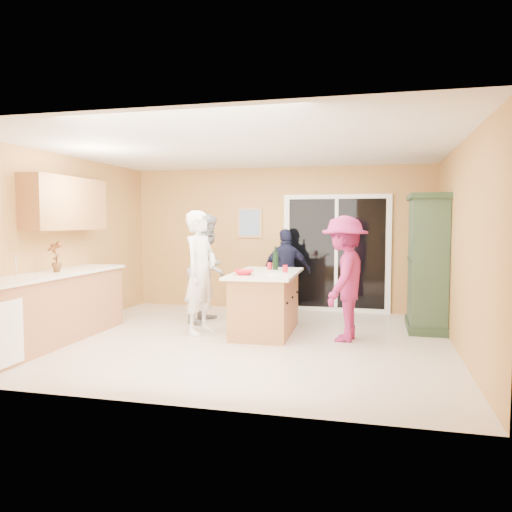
% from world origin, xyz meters
% --- Properties ---
extents(floor, '(5.50, 5.50, 0.00)m').
position_xyz_m(floor, '(0.00, 0.00, 0.00)').
color(floor, beige).
rests_on(floor, ground).
extents(ceiling, '(5.50, 5.00, 0.10)m').
position_xyz_m(ceiling, '(0.00, 0.00, 2.60)').
color(ceiling, silver).
rests_on(ceiling, wall_back).
extents(wall_back, '(5.50, 0.10, 2.60)m').
position_xyz_m(wall_back, '(0.00, 2.50, 1.30)').
color(wall_back, '#E7AA5F').
rests_on(wall_back, ground).
extents(wall_front, '(5.50, 0.10, 2.60)m').
position_xyz_m(wall_front, '(0.00, -2.50, 1.30)').
color(wall_front, '#E7AA5F').
rests_on(wall_front, ground).
extents(wall_left, '(0.10, 5.00, 2.60)m').
position_xyz_m(wall_left, '(-2.75, 0.00, 1.30)').
color(wall_left, '#E7AA5F').
rests_on(wall_left, ground).
extents(wall_right, '(0.10, 5.00, 2.60)m').
position_xyz_m(wall_right, '(2.75, 0.00, 1.30)').
color(wall_right, '#E7AA5F').
rests_on(wall_right, ground).
extents(left_cabinet_run, '(0.65, 3.05, 1.24)m').
position_xyz_m(left_cabinet_run, '(-2.45, -1.05, 0.46)').
color(left_cabinet_run, '#AE6C43').
rests_on(left_cabinet_run, floor).
extents(upper_cabinets, '(0.35, 1.60, 0.75)m').
position_xyz_m(upper_cabinets, '(-2.58, -0.20, 1.88)').
color(upper_cabinets, '#AE6C43').
rests_on(upper_cabinets, wall_left).
extents(sliding_door, '(1.90, 0.07, 2.10)m').
position_xyz_m(sliding_door, '(1.05, 2.46, 1.05)').
color(sliding_door, white).
rests_on(sliding_door, floor).
extents(framed_picture, '(0.46, 0.04, 0.56)m').
position_xyz_m(framed_picture, '(-0.55, 2.48, 1.60)').
color(framed_picture, tan).
rests_on(framed_picture, wall_back).
extents(kitchen_island, '(0.97, 1.71, 0.88)m').
position_xyz_m(kitchen_island, '(0.19, 0.53, 0.42)').
color(kitchen_island, '#AE6C43').
rests_on(kitchen_island, floor).
extents(green_hutch, '(0.58, 1.10, 2.02)m').
position_xyz_m(green_hutch, '(2.49, 1.30, 0.99)').
color(green_hutch, '#223823').
rests_on(green_hutch, floor).
extents(woman_white, '(0.55, 0.72, 1.78)m').
position_xyz_m(woman_white, '(-0.71, 0.25, 0.89)').
color(woman_white, white).
rests_on(woman_white, floor).
extents(woman_grey, '(0.72, 0.90, 1.74)m').
position_xyz_m(woman_grey, '(-0.91, 1.13, 0.87)').
color(woman_grey, gray).
rests_on(woman_grey, floor).
extents(woman_navy, '(0.94, 0.73, 1.49)m').
position_xyz_m(woman_navy, '(0.23, 2.02, 0.75)').
color(woman_navy, '#191D38').
rests_on(woman_navy, floor).
extents(woman_magenta, '(0.82, 1.19, 1.70)m').
position_xyz_m(woman_magenta, '(1.33, 0.32, 0.85)').
color(woman_magenta, '#9A214D').
rests_on(woman_magenta, floor).
extents(serving_bowl, '(0.28, 0.28, 0.07)m').
position_xyz_m(serving_bowl, '(-0.03, 0.13, 0.92)').
color(serving_bowl, red).
rests_on(serving_bowl, kitchen_island).
extents(tulip_vase, '(0.26, 0.20, 0.43)m').
position_xyz_m(tulip_vase, '(-2.45, -0.63, 1.16)').
color(tulip_vase, '#9E0F16').
rests_on(tulip_vase, left_cabinet_run).
extents(tumbler_near, '(0.08, 0.08, 0.11)m').
position_xyz_m(tumbler_near, '(0.47, 0.58, 0.94)').
color(tumbler_near, red).
rests_on(tumbler_near, kitchen_island).
extents(tumbler_far, '(0.08, 0.08, 0.11)m').
position_xyz_m(tumbler_far, '(0.16, 0.94, 0.94)').
color(tumbler_far, red).
rests_on(tumbler_far, kitchen_island).
extents(wine_bottle, '(0.08, 0.08, 0.36)m').
position_xyz_m(wine_bottle, '(0.25, 0.94, 1.02)').
color(wine_bottle, black).
rests_on(wine_bottle, kitchen_island).
extents(white_plate, '(0.24, 0.24, 0.02)m').
position_xyz_m(white_plate, '(0.37, 0.36, 0.89)').
color(white_plate, white).
rests_on(white_plate, kitchen_island).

